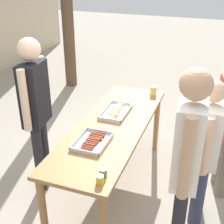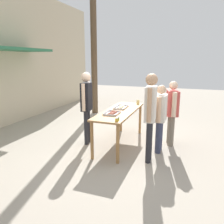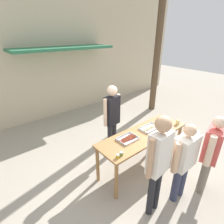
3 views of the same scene
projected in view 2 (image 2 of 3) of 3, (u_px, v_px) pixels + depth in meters
The scene contains 12 objects.
ground_plane at pixel (119, 144), 5.57m from camera, with size 24.00×24.00×0.00m, color #A39989.
serving_table at pixel (120, 115), 5.39m from camera, with size 2.16×0.71×0.88m.
food_tray_sausages at pixel (112, 113), 5.00m from camera, with size 0.41×0.30×0.04m.
food_tray_buns at pixel (121, 107), 5.62m from camera, with size 0.47×0.27×0.06m.
condiment_jar_mustard at pixel (117, 120), 4.41m from camera, with size 0.06×0.06×0.07m.
condiment_jar_ketchup at pixel (118, 118), 4.50m from camera, with size 0.06×0.06×0.07m.
beer_cup at pixel (138, 102), 6.13m from camera, with size 0.08×0.08×0.11m.
person_server_behind_table at pixel (87, 101), 5.38m from camera, with size 0.52×0.25×1.81m.
person_customer_holding_hotdog at pixel (150, 109), 4.39m from camera, with size 0.55×0.24×1.84m.
person_customer_with_cup at pixel (172, 108), 5.36m from camera, with size 0.68×0.36×1.60m.
person_customer_waiting_in_line at pixel (160, 114), 4.93m from camera, with size 0.66×0.25×1.56m.
utility_pole at pixel (94, 31), 8.13m from camera, with size 1.10×0.24×6.11m.
Camera 2 is at (-4.97, -1.61, 2.10)m, focal length 35.00 mm.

